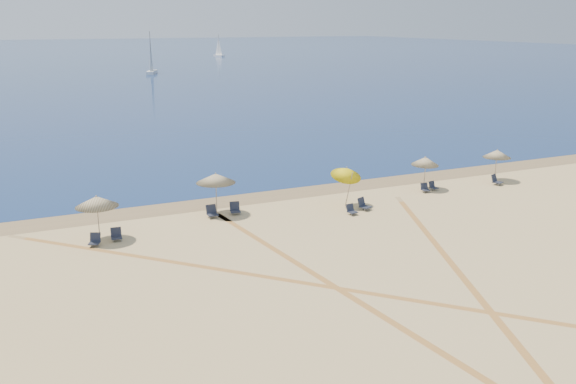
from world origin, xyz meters
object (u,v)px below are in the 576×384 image
umbrella_3 (347,172)px  chair_3 (116,235)px  chair_8 (425,188)px  sailboat_2 (219,50)px  chair_7 (363,205)px  umbrella_1 (97,201)px  sailboat_0 (151,61)px  chair_6 (351,210)px  umbrella_5 (497,154)px  chair_10 (496,180)px  umbrella_2 (216,178)px  umbrella_4 (425,161)px  chair_2 (95,240)px  chair_5 (235,209)px  chair_9 (433,186)px  chair_4 (212,212)px

umbrella_3 → chair_3: size_ratio=4.02×
chair_8 → sailboat_2: sailboat_2 is taller
chair_3 → chair_7: size_ratio=0.77×
umbrella_1 → sailboat_0: (25.32, 105.72, 0.62)m
sailboat_0 → sailboat_2: size_ratio=1.29×
chair_3 → chair_6: bearing=0.3°
umbrella_5 → chair_10: umbrella_5 is taller
chair_6 → chair_8: (7.05, 2.28, -0.00)m
umbrella_2 → chair_6: bearing=-24.6°
umbrella_4 → sailboat_2: (38.87, 165.18, 0.15)m
umbrella_4 → chair_6: umbrella_4 is taller
chair_3 → umbrella_4: bearing=10.0°
umbrella_4 → chair_3: 21.10m
umbrella_5 → chair_2: bearing=-176.2°
chair_3 → sailboat_2: (59.83, 166.86, 1.85)m
chair_5 → chair_8: bearing=7.6°
umbrella_4 → chair_9: size_ratio=3.71×
chair_10 → chair_8: bearing=154.1°
chair_7 → sailboat_0: size_ratio=0.10×
chair_7 → sailboat_0: 107.22m
chair_5 → umbrella_1: bearing=-159.4°
umbrella_4 → umbrella_5: 6.13m
chair_5 → chair_8: chair_5 is taller
sailboat_2 → chair_10: bearing=-118.0°
sailboat_2 → chair_6: bearing=-122.0°
chair_6 → chair_8: size_ratio=1.01×
chair_3 → chair_10: chair_10 is taller
umbrella_2 → chair_5: bearing=-20.6°
chair_8 → chair_10: bearing=5.6°
chair_2 → chair_9: 22.66m
umbrella_5 → sailboat_2: (32.74, 165.37, 0.14)m
umbrella_3 → sailboat_2: size_ratio=0.39×
umbrella_4 → chair_4: bearing=179.9°
chair_5 → chair_9: size_ratio=1.25×
chair_5 → sailboat_0: size_ratio=0.09×
chair_10 → sailboat_2: bearing=57.4°
sailboat_0 → chair_10: bearing=-68.0°
chair_9 → chair_10: bearing=-15.8°
chair_2 → chair_3: bearing=40.2°
umbrella_5 → chair_7: umbrella_5 is taller
umbrella_4 → sailboat_2: bearing=76.8°
chair_4 → chair_7: chair_7 is taller
umbrella_3 → chair_10: (12.30, 0.21, -1.87)m
umbrella_4 → sailboat_2: sailboat_2 is taller
umbrella_4 → chair_4: (-15.18, 0.02, -1.67)m
umbrella_3 → chair_2: (-15.24, -0.76, -1.91)m
umbrella_4 → chair_3: bearing=-175.4°
umbrella_5 → chair_6: bearing=-168.7°
chair_7 → umbrella_3: bearing=95.7°
chair_3 → chair_5: bearing=19.1°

